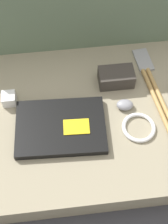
% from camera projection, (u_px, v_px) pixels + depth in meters
% --- Properties ---
extents(ground_plane, '(8.00, 8.00, 0.00)m').
position_uv_depth(ground_plane, '(84.00, 129.00, 1.23)').
color(ground_plane, '#38383D').
extents(couch_seat, '(0.99, 0.66, 0.11)m').
position_uv_depth(couch_seat, '(84.00, 122.00, 1.18)').
color(couch_seat, gray).
rests_on(couch_seat, ground_plane).
extents(couch_backrest, '(0.99, 0.20, 0.50)m').
position_uv_depth(couch_backrest, '(72.00, 6.00, 1.24)').
color(couch_backrest, '#60755B').
rests_on(couch_backrest, ground_plane).
extents(laptop, '(0.32, 0.24, 0.03)m').
position_uv_depth(laptop, '(61.00, 127.00, 1.10)').
color(laptop, black).
rests_on(laptop, couch_seat).
extents(computer_mouse, '(0.07, 0.05, 0.03)m').
position_uv_depth(computer_mouse, '(125.00, 105.00, 1.14)').
color(computer_mouse, gray).
rests_on(computer_mouse, couch_seat).
extents(phone_black, '(0.07, 0.12, 0.01)m').
position_uv_depth(phone_black, '(143.00, 60.00, 1.27)').
color(phone_black, '#99999E').
rests_on(phone_black, couch_seat).
extents(camera_pouch, '(0.13, 0.08, 0.06)m').
position_uv_depth(camera_pouch, '(116.00, 77.00, 1.19)').
color(camera_pouch, '#38332D').
rests_on(camera_pouch, couch_seat).
extents(charger_brick, '(0.05, 0.05, 0.04)m').
position_uv_depth(charger_brick, '(9.00, 99.00, 1.15)').
color(charger_brick, silver).
rests_on(charger_brick, couch_seat).
extents(cable_coil, '(0.12, 0.12, 0.01)m').
position_uv_depth(cable_coil, '(139.00, 127.00, 1.10)').
color(cable_coil, white).
rests_on(cable_coil, couch_seat).
extents(drumstick_pair, '(0.08, 0.38, 0.02)m').
position_uv_depth(drumstick_pair, '(163.00, 109.00, 1.14)').
color(drumstick_pair, tan).
rests_on(drumstick_pair, couch_seat).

